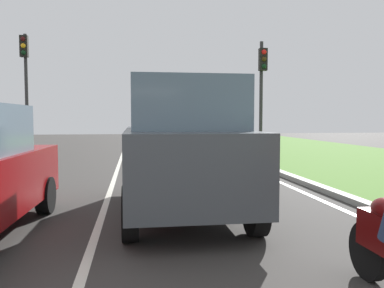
% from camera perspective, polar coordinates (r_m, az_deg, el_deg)
% --- Properties ---
extents(ground_plane, '(60.00, 60.00, 0.00)m').
position_cam_1_polar(ground_plane, '(12.32, -7.58, -4.07)').
color(ground_plane, '#383533').
extents(lane_line_center, '(0.12, 32.00, 0.01)m').
position_cam_1_polar(lane_line_center, '(12.34, -10.84, -4.08)').
color(lane_line_center, silver).
rests_on(lane_line_center, ground).
extents(lane_line_right_edge, '(0.12, 32.00, 0.01)m').
position_cam_1_polar(lane_line_right_edge, '(12.88, 8.69, -3.73)').
color(lane_line_right_edge, silver).
rests_on(lane_line_right_edge, ground).
extents(curb_right, '(0.24, 48.00, 0.12)m').
position_cam_1_polar(curb_right, '(13.02, 10.80, -3.41)').
color(curb_right, '#9E9B93').
rests_on(curb_right, ground).
extents(car_suv_ahead, '(1.97, 4.50, 2.28)m').
position_cam_1_polar(car_suv_ahead, '(6.88, -1.53, -0.42)').
color(car_suv_ahead, '#474C51').
rests_on(car_suv_ahead, ground).
extents(traffic_light_near_right, '(0.32, 0.50, 4.80)m').
position_cam_1_polar(traffic_light_near_right, '(16.66, 10.05, 9.02)').
color(traffic_light_near_right, '#2D2D2D').
rests_on(traffic_light_near_right, ground).
extents(traffic_light_overhead_left, '(0.32, 0.50, 5.25)m').
position_cam_1_polar(traffic_light_overhead_left, '(18.56, -22.86, 9.46)').
color(traffic_light_overhead_left, '#2D2D2D').
rests_on(traffic_light_overhead_left, ground).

